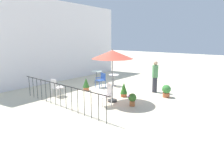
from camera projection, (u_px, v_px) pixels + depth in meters
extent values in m
plane|color=beige|center=(111.00, 91.00, 10.84)|extent=(60.00, 60.00, 0.00)
cube|color=white|center=(60.00, 42.00, 13.18)|extent=(10.54, 0.30, 5.32)
cube|color=black|center=(60.00, 84.00, 8.12)|extent=(0.03, 5.58, 0.03)
cylinder|color=black|center=(107.00, 110.00, 6.58)|extent=(0.02, 0.02, 1.00)
cylinder|color=black|center=(99.00, 108.00, 6.81)|extent=(0.02, 0.02, 1.00)
cylinder|color=black|center=(91.00, 105.00, 7.05)|extent=(0.02, 0.02, 1.00)
cylinder|color=black|center=(84.00, 103.00, 7.28)|extent=(0.02, 0.02, 1.00)
cylinder|color=black|center=(78.00, 101.00, 7.51)|extent=(0.02, 0.02, 1.00)
cylinder|color=black|center=(72.00, 99.00, 7.75)|extent=(0.02, 0.02, 1.00)
cylinder|color=black|center=(66.00, 98.00, 7.98)|extent=(0.02, 0.02, 1.00)
cylinder|color=black|center=(60.00, 96.00, 8.21)|extent=(0.02, 0.02, 1.00)
cylinder|color=black|center=(55.00, 94.00, 8.45)|extent=(0.02, 0.02, 1.00)
cylinder|color=black|center=(50.00, 93.00, 8.68)|extent=(0.02, 0.02, 1.00)
cylinder|color=black|center=(46.00, 91.00, 8.91)|extent=(0.02, 0.02, 1.00)
cylinder|color=black|center=(41.00, 90.00, 9.15)|extent=(0.02, 0.02, 1.00)
cylinder|color=black|center=(37.00, 89.00, 9.38)|extent=(0.02, 0.02, 1.00)
cylinder|color=black|center=(33.00, 87.00, 9.61)|extent=(0.02, 0.02, 1.00)
cylinder|color=black|center=(29.00, 86.00, 9.85)|extent=(0.02, 0.02, 1.00)
cylinder|color=#2D2D2D|center=(112.00, 101.00, 9.05)|extent=(0.44, 0.44, 0.08)
cylinder|color=slate|center=(112.00, 76.00, 8.84)|extent=(0.04, 0.04, 2.38)
cone|color=#D44F3A|center=(112.00, 54.00, 8.65)|extent=(1.87, 1.87, 0.38)
sphere|color=slate|center=(112.00, 49.00, 8.61)|extent=(0.06, 0.06, 0.06)
cylinder|color=white|center=(114.00, 75.00, 11.88)|extent=(0.62, 0.62, 0.02)
cylinder|color=slate|center=(114.00, 80.00, 11.95)|extent=(0.06, 0.06, 0.69)
cylinder|color=slate|center=(114.00, 86.00, 12.01)|extent=(0.34, 0.34, 0.03)
cylinder|color=white|center=(97.00, 71.00, 12.85)|extent=(0.70, 0.70, 0.02)
cylinder|color=slate|center=(97.00, 77.00, 12.92)|extent=(0.06, 0.06, 0.75)
cylinder|color=slate|center=(97.00, 82.00, 12.99)|extent=(0.39, 0.39, 0.03)
cube|color=white|center=(58.00, 87.00, 9.78)|extent=(0.50, 0.45, 0.04)
cube|color=white|center=(54.00, 84.00, 9.57)|extent=(0.05, 0.42, 0.44)
cube|color=white|center=(60.00, 86.00, 9.63)|extent=(0.44, 0.05, 0.03)
cube|color=white|center=(55.00, 84.00, 9.88)|extent=(0.44, 0.05, 0.03)
cylinder|color=white|center=(64.00, 92.00, 9.86)|extent=(0.04, 0.04, 0.44)
cylinder|color=white|center=(59.00, 90.00, 10.12)|extent=(0.04, 0.04, 0.44)
cylinder|color=white|center=(56.00, 94.00, 9.52)|extent=(0.04, 0.04, 0.44)
cylinder|color=white|center=(52.00, 92.00, 9.78)|extent=(0.04, 0.04, 0.44)
cube|color=white|center=(105.00, 96.00, 8.30)|extent=(0.62, 0.63, 0.04)
cube|color=white|center=(109.00, 89.00, 8.33)|extent=(0.24, 0.42, 0.50)
cube|color=white|center=(103.00, 92.00, 8.48)|extent=(0.38, 0.22, 0.03)
cube|color=white|center=(107.00, 95.00, 8.09)|extent=(0.38, 0.22, 0.03)
cylinder|color=white|center=(99.00, 101.00, 8.47)|extent=(0.04, 0.04, 0.45)
cylinder|color=white|center=(102.00, 104.00, 8.07)|extent=(0.04, 0.04, 0.45)
cylinder|color=white|center=(108.00, 99.00, 8.63)|extent=(0.04, 0.04, 0.45)
cylinder|color=white|center=(111.00, 102.00, 8.23)|extent=(0.04, 0.04, 0.45)
cube|color=#2B4D98|center=(100.00, 80.00, 11.51)|extent=(0.55, 0.54, 0.04)
cube|color=#2B4D98|center=(103.00, 76.00, 11.60)|extent=(0.13, 0.44, 0.39)
cube|color=#2B4D98|center=(98.00, 78.00, 11.65)|extent=(0.42, 0.12, 0.03)
cube|color=#2B4D98|center=(102.00, 79.00, 11.33)|extent=(0.42, 0.12, 0.03)
cylinder|color=#2B4D98|center=(95.00, 84.00, 11.58)|extent=(0.04, 0.04, 0.44)
cylinder|color=#2B4D98|center=(99.00, 85.00, 11.26)|extent=(0.04, 0.04, 0.44)
cylinder|color=#2B4D98|center=(101.00, 83.00, 11.85)|extent=(0.04, 0.04, 0.44)
cylinder|color=#2B4D98|center=(105.00, 84.00, 11.52)|extent=(0.04, 0.04, 0.44)
cylinder|color=#AF6136|center=(132.00, 103.00, 8.42)|extent=(0.23, 0.23, 0.24)
cylinder|color=#382819|center=(132.00, 101.00, 8.40)|extent=(0.20, 0.20, 0.02)
sphere|color=#376826|center=(132.00, 97.00, 8.36)|extent=(0.36, 0.36, 0.36)
sphere|color=#BA45A7|center=(134.00, 96.00, 8.45)|extent=(0.09, 0.09, 0.09)
sphere|color=#BA45A7|center=(129.00, 96.00, 8.32)|extent=(0.10, 0.10, 0.10)
sphere|color=#BA45A7|center=(132.00, 96.00, 8.48)|extent=(0.06, 0.06, 0.06)
cylinder|color=#B05B37|center=(166.00, 95.00, 9.69)|extent=(0.34, 0.34, 0.23)
cylinder|color=#382819|center=(166.00, 93.00, 9.68)|extent=(0.30, 0.30, 0.02)
sphere|color=#397E36|center=(166.00, 89.00, 9.64)|extent=(0.44, 0.44, 0.44)
sphere|color=#BC41B0|center=(168.00, 89.00, 9.48)|extent=(0.09, 0.09, 0.09)
sphere|color=#BC41B0|center=(167.00, 89.00, 9.48)|extent=(0.09, 0.09, 0.09)
cylinder|color=#C05B37|center=(124.00, 95.00, 9.78)|extent=(0.31, 0.31, 0.17)
cylinder|color=#382819|center=(124.00, 94.00, 9.76)|extent=(0.27, 0.27, 0.02)
cone|color=#307426|center=(124.00, 88.00, 9.71)|extent=(0.36, 0.36, 0.57)
cylinder|color=#C1683D|center=(86.00, 89.00, 10.93)|extent=(0.32, 0.32, 0.19)
cylinder|color=#382819|center=(86.00, 87.00, 10.92)|extent=(0.28, 0.28, 0.02)
cone|color=#2C6125|center=(86.00, 83.00, 10.86)|extent=(0.38, 0.38, 0.53)
cylinder|color=#33333D|center=(155.00, 85.00, 10.54)|extent=(0.26, 0.26, 0.83)
cylinder|color=#53915A|center=(155.00, 71.00, 10.40)|extent=(0.40, 0.40, 0.66)
sphere|color=tan|center=(156.00, 63.00, 10.32)|extent=(0.22, 0.22, 0.22)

